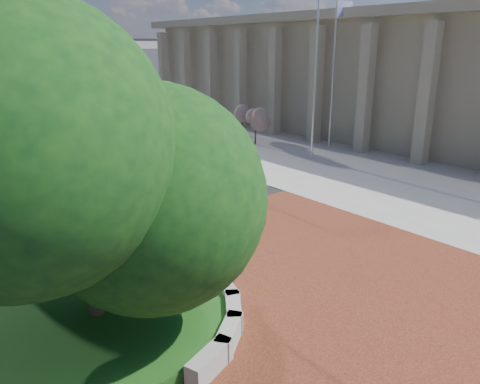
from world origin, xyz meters
name	(u,v)px	position (x,y,z in m)	size (l,w,h in m)	color
ground	(258,267)	(0.00, 0.00, 0.00)	(200.00, 200.00, 0.00)	black
plaza	(281,279)	(0.00, -1.00, 0.02)	(12.00, 12.00, 0.04)	#5F2316
sidewalk	(341,146)	(16.00, 10.00, 0.02)	(20.00, 50.00, 0.04)	#9E9B93
planter_wall	(181,287)	(-2.71, 0.00, 0.27)	(2.96, 6.77, 0.54)	#9E9B93
grass_bed	(98,320)	(-5.00, 0.00, 0.20)	(6.10, 6.10, 0.40)	#133F12
civic_building	(388,74)	(23.60, 12.00, 4.33)	(17.35, 44.00, 8.60)	tan
tree_planter	(83,176)	(-5.00, 0.00, 3.72)	(5.20, 5.20, 6.33)	#38281C
post_clock	(159,171)	(-1.78, 2.54, 2.76)	(1.25, 1.25, 5.03)	black
flagpole_a	(316,67)	(11.69, 8.63, 5.24)	(1.60, 0.18, 10.23)	silver
flagpole_b	(333,73)	(14.88, 10.06, 4.76)	(1.45, 0.16, 9.28)	silver
street_lamp_near	(88,68)	(5.12, 24.83, 4.80)	(1.80, 0.67, 8.20)	slate
shrub_near	(255,121)	(11.85, 13.89, 1.59)	(1.20, 1.20, 2.20)	#38281C
shrub_mid	(243,114)	(13.27, 16.97, 1.59)	(1.20, 1.20, 2.20)	#38281C
shrub_far	(191,109)	(11.84, 21.69, 1.59)	(1.20, 1.20, 2.20)	#38281C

